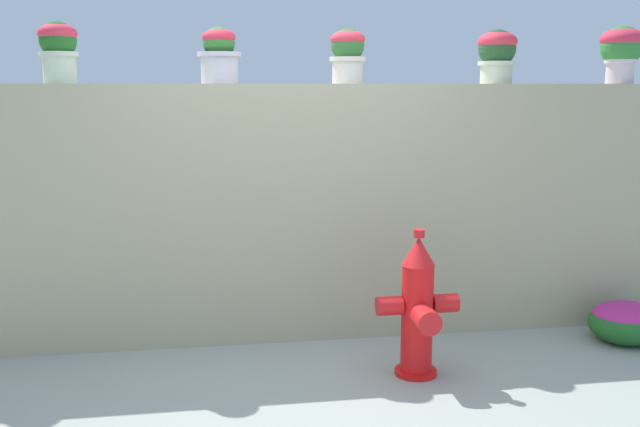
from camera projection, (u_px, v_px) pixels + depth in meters
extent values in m
plane|color=#949B90|center=(312.00, 409.00, 4.09)|extent=(24.00, 24.00, 0.00)
cube|color=tan|center=(286.00, 212.00, 5.17)|extent=(5.77, 0.37, 1.83)
cylinder|color=beige|center=(60.00, 68.00, 4.76)|extent=(0.21, 0.21, 0.21)
cylinder|color=beige|center=(59.00, 54.00, 4.74)|extent=(0.25, 0.25, 0.03)
sphere|color=#236321|center=(58.00, 40.00, 4.73)|extent=(0.24, 0.24, 0.24)
ellipsoid|color=#E63247|center=(57.00, 33.00, 4.72)|extent=(0.25, 0.25, 0.13)
cylinder|color=silver|center=(220.00, 68.00, 4.92)|extent=(0.25, 0.25, 0.21)
cylinder|color=silver|center=(219.00, 54.00, 4.90)|extent=(0.30, 0.30, 0.03)
sphere|color=#31752C|center=(219.00, 43.00, 4.89)|extent=(0.22, 0.22, 0.22)
ellipsoid|color=#DB2D42|center=(219.00, 37.00, 4.88)|extent=(0.23, 0.23, 0.12)
cylinder|color=beige|center=(347.00, 70.00, 5.07)|extent=(0.22, 0.22, 0.19)
cylinder|color=beige|center=(348.00, 59.00, 5.06)|extent=(0.25, 0.25, 0.03)
sphere|color=#30692E|center=(348.00, 45.00, 5.04)|extent=(0.23, 0.23, 0.23)
ellipsoid|color=#DA3541|center=(348.00, 39.00, 5.03)|extent=(0.25, 0.25, 0.13)
cylinder|color=beige|center=(496.00, 73.00, 5.25)|extent=(0.23, 0.23, 0.16)
cylinder|color=beige|center=(497.00, 63.00, 5.24)|extent=(0.27, 0.27, 0.03)
sphere|color=#27522A|center=(497.00, 48.00, 5.22)|extent=(0.27, 0.27, 0.27)
ellipsoid|color=#E43444|center=(497.00, 42.00, 5.21)|extent=(0.29, 0.29, 0.15)
cylinder|color=silver|center=(620.00, 72.00, 5.36)|extent=(0.20, 0.20, 0.18)
cylinder|color=silver|center=(621.00, 61.00, 5.35)|extent=(0.23, 0.23, 0.03)
sphere|color=#328036|center=(622.00, 47.00, 5.33)|extent=(0.30, 0.30, 0.30)
ellipsoid|color=#E7314C|center=(622.00, 39.00, 5.32)|extent=(0.32, 0.32, 0.17)
cylinder|color=red|center=(416.00, 372.00, 4.58)|extent=(0.27, 0.27, 0.03)
cylinder|color=red|center=(417.00, 320.00, 4.52)|extent=(0.20, 0.20, 0.71)
cone|color=red|center=(419.00, 251.00, 4.44)|extent=(0.21, 0.21, 0.18)
cylinder|color=red|center=(419.00, 233.00, 4.42)|extent=(0.07, 0.07, 0.05)
cylinder|color=red|center=(389.00, 306.00, 4.47)|extent=(0.16, 0.12, 0.12)
cylinder|color=red|center=(445.00, 303.00, 4.53)|extent=(0.16, 0.12, 0.12)
cylinder|color=red|center=(426.00, 320.00, 4.32)|extent=(0.15, 0.18, 0.15)
ellipsoid|color=#216224|center=(627.00, 323.00, 5.15)|extent=(0.55, 0.49, 0.30)
ellipsoid|color=#B8297E|center=(628.00, 314.00, 5.14)|extent=(0.49, 0.44, 0.16)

